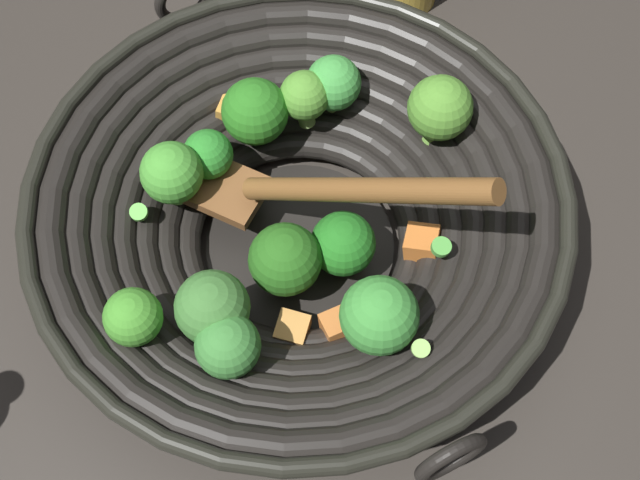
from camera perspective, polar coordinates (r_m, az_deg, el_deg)
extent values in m
plane|color=#332D28|center=(0.72, -1.36, -0.65)|extent=(4.00, 4.00, 0.00)
cylinder|color=black|center=(0.72, -1.36, -0.47)|extent=(0.16, 0.16, 0.01)
torus|color=black|center=(0.71, -1.39, 0.09)|extent=(0.22, 0.22, 0.03)
torus|color=black|center=(0.70, -1.41, 0.48)|extent=(0.25, 0.25, 0.03)
torus|color=black|center=(0.69, -1.43, 0.88)|extent=(0.28, 0.28, 0.03)
torus|color=black|center=(0.68, -1.45, 1.29)|extent=(0.31, 0.31, 0.03)
torus|color=black|center=(0.67, -1.47, 1.71)|extent=(0.34, 0.34, 0.03)
torus|color=black|center=(0.66, -1.49, 2.14)|extent=(0.38, 0.38, 0.03)
torus|color=black|center=(0.65, -1.51, 2.58)|extent=(0.41, 0.41, 0.03)
torus|color=black|center=(0.64, -1.53, 3.04)|extent=(0.43, 0.43, 0.01)
torus|color=black|center=(0.57, 8.88, -14.45)|extent=(0.01, 0.05, 0.05)
torus|color=black|center=(0.77, -9.27, 15.84)|extent=(0.01, 0.05, 0.05)
cylinder|color=#84C056|center=(0.69, 1.52, -1.39)|extent=(0.03, 0.03, 0.02)
sphere|color=#237721|center=(0.67, 1.58, -0.26)|extent=(0.05, 0.05, 0.05)
cylinder|color=#579347|center=(0.74, -4.28, 7.30)|extent=(0.02, 0.02, 0.02)
sphere|color=#2A761F|center=(0.71, -4.45, 8.71)|extent=(0.06, 0.06, 0.06)
cylinder|color=#789F43|center=(0.63, -6.05, -8.04)|extent=(0.02, 0.02, 0.02)
sphere|color=#3D8439|center=(0.61, -6.30, -7.17)|extent=(0.05, 0.05, 0.05)
cylinder|color=#82BF4A|center=(0.64, 4.16, -6.09)|extent=(0.03, 0.02, 0.02)
sphere|color=green|center=(0.61, 4.36, -4.96)|extent=(0.06, 0.06, 0.06)
cylinder|color=#73B04F|center=(0.70, -9.70, 3.27)|extent=(0.03, 0.03, 0.02)
sphere|color=green|center=(0.68, -10.06, 4.53)|extent=(0.05, 0.05, 0.05)
cylinder|color=#78B246|center=(0.72, 7.84, 7.32)|extent=(0.02, 0.02, 0.02)
sphere|color=#559532|center=(0.69, 8.17, 8.89)|extent=(0.05, 0.05, 0.05)
cylinder|color=#73A54B|center=(0.64, -7.02, -5.70)|extent=(0.03, 0.03, 0.02)
sphere|color=#3F7935|center=(0.62, -7.34, -4.58)|extent=(0.06, 0.06, 0.06)
cylinder|color=#649B46|center=(0.68, -2.29, -2.56)|extent=(0.03, 0.03, 0.02)
sphere|color=#26621B|center=(0.65, -2.39, -1.34)|extent=(0.06, 0.06, 0.06)
cylinder|color=#65953D|center=(0.72, -7.37, 4.57)|extent=(0.02, 0.02, 0.02)
sphere|color=#2B852A|center=(0.70, -7.63, 5.80)|extent=(0.04, 0.04, 0.04)
cylinder|color=#82AF59|center=(0.74, 0.89, 9.39)|extent=(0.02, 0.02, 0.01)
sphere|color=green|center=(0.72, 0.92, 10.64)|extent=(0.05, 0.05, 0.05)
cylinder|color=#629E4C|center=(0.64, -12.19, -5.97)|extent=(0.02, 0.02, 0.01)
sphere|color=#47992F|center=(0.62, -12.61, -5.14)|extent=(0.04, 0.04, 0.04)
cylinder|color=#87AE57|center=(0.74, -1.02, 8.49)|extent=(0.02, 0.02, 0.02)
sphere|color=#559834|center=(0.71, -1.06, 9.80)|extent=(0.04, 0.04, 0.04)
cube|color=gold|center=(0.74, -6.03, 8.61)|extent=(0.03, 0.03, 0.02)
cube|color=orange|center=(0.66, 1.17, -5.93)|extent=(0.03, 0.03, 0.03)
cube|color=orange|center=(0.69, 6.97, -0.33)|extent=(0.04, 0.04, 0.03)
cube|color=#C7873D|center=(0.67, -1.88, -6.12)|extent=(0.04, 0.04, 0.03)
cylinder|color=#99D166|center=(0.61, 6.87, -7.34)|extent=(0.02, 0.02, 0.01)
cylinder|color=#99D166|center=(0.62, 5.87, -6.30)|extent=(0.02, 0.02, 0.01)
cylinder|color=#6BC651|center=(0.68, -12.23, 1.86)|extent=(0.02, 0.02, 0.01)
cylinder|color=#56B247|center=(0.67, -5.40, -4.28)|extent=(0.02, 0.02, 0.01)
cylinder|color=#56B247|center=(0.64, -6.46, -6.90)|extent=(0.01, 0.01, 0.01)
cylinder|color=#56B247|center=(0.65, 8.24, -0.47)|extent=(0.02, 0.02, 0.01)
cube|color=brown|center=(0.70, -6.67, 3.52)|extent=(0.09, 0.08, 0.01)
cylinder|color=brown|center=(0.59, 2.65, 3.42)|extent=(0.18, 0.12, 0.15)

